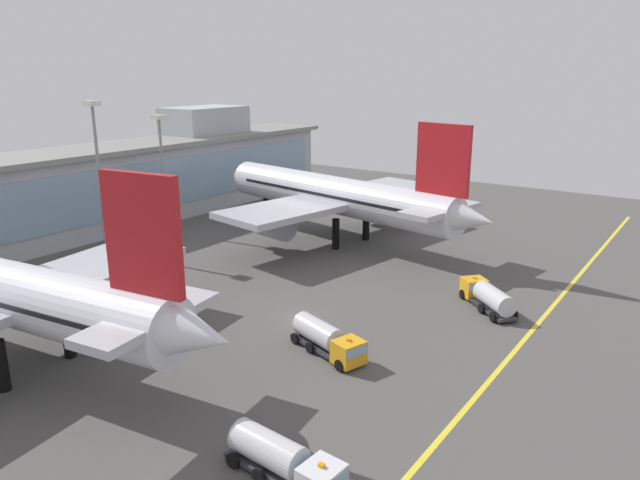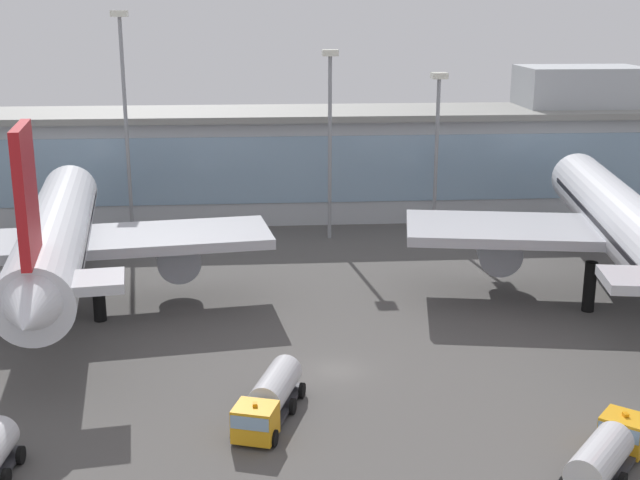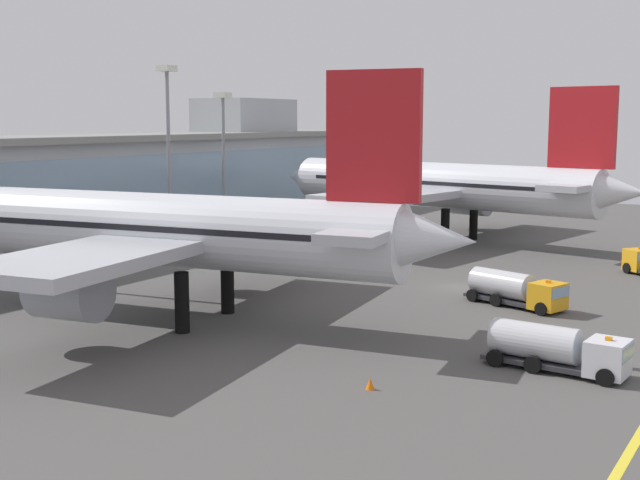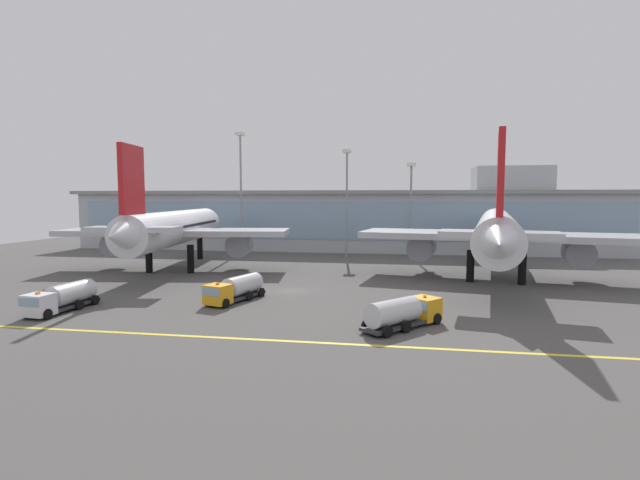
# 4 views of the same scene
# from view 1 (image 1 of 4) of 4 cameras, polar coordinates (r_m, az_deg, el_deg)

# --- Properties ---
(ground_plane) EXTENTS (180.00, 180.00, 0.00)m
(ground_plane) POSITION_cam_1_polar(r_m,az_deg,el_deg) (65.85, -2.07, -7.43)
(ground_plane) COLOR #514F4C
(taxiway_centreline_stripe) EXTENTS (144.00, 0.50, 0.01)m
(taxiway_centreline_stripe) POSITION_cam_1_polar(r_m,az_deg,el_deg) (56.63, 16.41, -12.23)
(taxiway_centreline_stripe) COLOR yellow
(taxiway_centreline_stripe) RESTS_ON ground
(terminal_building) EXTENTS (128.87, 14.00, 19.02)m
(terminal_building) POSITION_cam_1_polar(r_m,az_deg,el_deg) (101.59, -24.66, 3.88)
(terminal_building) COLOR #ADB2B7
(terminal_building) RESTS_ON ground
(airliner_near_left) EXTENTS (38.82, 47.90, 19.19)m
(airliner_near_left) POSITION_cam_1_polar(r_m,az_deg,el_deg) (59.77, -27.71, -4.60)
(airliner_near_left) COLOR black
(airliner_near_left) RESTS_ON ground
(airliner_near_right) EXTENTS (41.26, 53.83, 19.50)m
(airliner_near_right) POSITION_cam_1_polar(r_m,az_deg,el_deg) (93.13, 1.59, 4.21)
(airliner_near_right) COLOR black
(airliner_near_right) RESTS_ON ground
(fuel_tanker_truck) EXTENTS (5.24, 9.35, 2.90)m
(fuel_tanker_truck) POSITION_cam_1_polar(r_m,az_deg,el_deg) (57.25, 0.85, -9.52)
(fuel_tanker_truck) COLOR black
(fuel_tanker_truck) RESTS_ON ground
(baggage_tug_near) EXTENTS (3.47, 9.20, 2.90)m
(baggage_tug_near) POSITION_cam_1_polar(r_m,az_deg,el_deg) (41.59, -3.22, -20.42)
(baggage_tug_near) COLOR black
(baggage_tug_near) RESTS_ON ground
(service_truck_far) EXTENTS (7.74, 8.43, 2.90)m
(service_truck_far) POSITION_cam_1_polar(r_m,az_deg,el_deg) (70.41, 15.67, -5.12)
(service_truck_far) COLOR black
(service_truck_far) RESTS_ON ground
(apron_light_mast_west) EXTENTS (1.80, 1.80, 22.02)m
(apron_light_mast_west) POSITION_cam_1_polar(r_m,az_deg,el_deg) (90.85, -20.56, 7.66)
(apron_light_mast_west) COLOR gray
(apron_light_mast_west) RESTS_ON ground
(apron_light_mast_east) EXTENTS (1.80, 1.80, 19.27)m
(apron_light_mast_east) POSITION_cam_1_polar(r_m,az_deg,el_deg) (100.23, -14.95, 7.93)
(apron_light_mast_east) COLOR gray
(apron_light_mast_east) RESTS_ON ground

